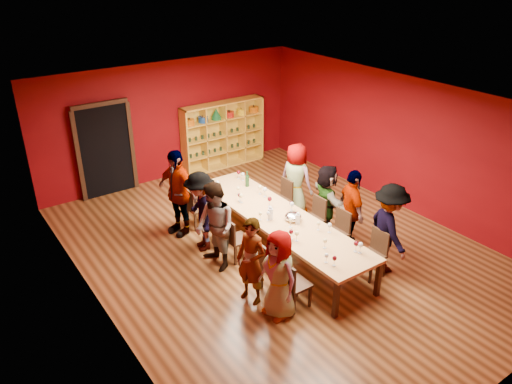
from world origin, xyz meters
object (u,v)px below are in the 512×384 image
Objects in this scene: person_left_0 at (279,274)px; person_right_2 at (327,200)px; spittoon_bowl at (293,217)px; chair_person_right_0 at (375,251)px; shelving_unit at (222,131)px; person_left_3 at (201,212)px; wine_bottle at (247,181)px; person_left_2 at (215,227)px; chair_person_left_4 at (195,206)px; chair_person_left_2 at (234,237)px; chair_person_right_3 at (283,197)px; person_right_0 at (389,228)px; person_left_1 at (251,261)px; chair_person_left_0 at (292,282)px; chair_person_left_1 at (272,267)px; person_left_4 at (177,192)px; tasting_table at (278,218)px; person_right_1 at (352,210)px; chair_person_right_1 at (338,229)px; person_right_3 at (296,179)px; chair_person_right_2 at (315,216)px; chair_person_left_3 at (215,222)px.

person_left_0 reaches higher than person_right_2.
chair_person_right_0 is at bearing -60.51° from spittoon_bowl.
shelving_unit is 4.29m from person_left_3.
person_left_0 reaches higher than wine_bottle.
person_left_2 is 1.92× the size of chair_person_left_4.
chair_person_left_2 is 2.14m from person_right_2.
person_right_2 is 4.39× the size of wine_bottle.
chair_person_right_3 is 2.75× the size of spittoon_bowl.
person_left_2 reaches higher than person_left_0.
person_right_0 reaches higher than chair_person_left_4.
person_left_1 is 4.42× the size of wine_bottle.
person_left_1 reaches higher than person_left_0.
chair_person_left_0 is 0.56m from chair_person_left_1.
person_left_4 reaches higher than shelving_unit.
shelving_unit is at bearing 74.55° from spittoon_bowl.
person_left_0 is 1.83m from spittoon_bowl.
tasting_table is 1.44m from person_right_1.
spittoon_bowl is (1.46, 0.72, 0.05)m from person_left_1.
tasting_table is 2.64× the size of person_left_2.
chair_person_right_1 and chair_person_right_3 have the same top height.
person_left_2 is 2.71m from person_right_3.
person_right_1 is 0.83m from chair_person_right_2.
shelving_unit reaches higher than tasting_table.
wine_bottle is at bearing 112.76° from chair_person_right_2.
person_right_1 reaches higher than chair_person_left_3.
wine_bottle is at bearing 68.80° from chair_person_left_0.
chair_person_left_1 is 1.97m from person_left_3.
person_left_1 is 4.78× the size of spittoon_bowl.
person_left_0 is 0.68m from chair_person_left_1.
person_right_3 is 4.72× the size of wine_bottle.
chair_person_left_3 is (0.41, 0.73, -0.36)m from person_left_2.
chair_person_right_3 is 1.56m from spittoon_bowl.
chair_person_left_4 and chair_person_right_0 have the same top height.
tasting_table is at bearing 114.29° from person_right_3.
person_left_2 is 1.92× the size of chair_person_right_3.
chair_person_right_3 is 0.88m from wine_bottle.
chair_person_right_0 is at bearing -61.98° from chair_person_left_4.
person_right_2 reaches higher than chair_person_left_3.
person_left_4 reaches higher than person_right_3.
person_right_0 reaches higher than chair_person_right_2.
person_right_3 is (2.17, 0.11, 0.33)m from chair_person_left_3.
chair_person_left_0 and chair_person_left_1 have the same top height.
shelving_unit is 4.76m from chair_person_left_2.
spittoon_bowl reaches higher than chair_person_left_3.
chair_person_right_1 is 1.00× the size of chair_person_right_2.
chair_person_left_3 is at bearing -176.55° from chair_person_right_3.
person_left_4 is 2.65m from person_right_3.
person_left_3 reaches higher than tasting_table.
spittoon_bowl is at bearing 50.96° from chair_person_left_0.
person_right_1 is at bearing 104.66° from person_left_0.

